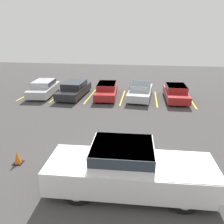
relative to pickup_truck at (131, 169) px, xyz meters
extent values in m
plane|color=#423F3F|center=(-0.91, 0.70, -0.92)|extent=(60.00, 60.00, 0.00)
cube|color=yellow|center=(-10.00, 11.68, -0.92)|extent=(0.12, 4.52, 0.01)
cube|color=yellow|center=(-7.13, 11.68, -0.92)|extent=(0.12, 4.52, 0.01)
cube|color=yellow|center=(-4.26, 11.68, -0.92)|extent=(0.12, 4.52, 0.01)
cube|color=yellow|center=(-1.39, 11.68, -0.92)|extent=(0.12, 4.52, 0.01)
cube|color=yellow|center=(1.48, 11.68, -0.92)|extent=(0.12, 4.52, 0.01)
cube|color=yellow|center=(4.35, 11.68, -0.92)|extent=(0.12, 4.52, 0.01)
cube|color=white|center=(-0.01, 0.00, -0.19)|extent=(5.90, 2.15, 0.92)
cube|color=white|center=(-0.30, -0.01, 0.60)|extent=(2.16, 1.87, 0.67)
cube|color=#2D3842|center=(-0.30, -0.01, 0.75)|extent=(2.12, 1.92, 0.37)
cube|color=white|center=(1.83, 0.06, 0.22)|extent=(2.22, 1.95, 0.13)
cube|color=silver|center=(2.82, 0.10, -0.54)|extent=(0.27, 2.00, 0.28)
cylinder|color=black|center=(1.71, 0.87, -0.48)|extent=(0.90, 0.32, 0.89)
cylinder|color=#ADADB2|center=(1.71, 0.87, -0.48)|extent=(0.50, 0.32, 0.49)
cylinder|color=black|center=(1.77, -0.75, -0.48)|extent=(0.90, 0.32, 0.89)
cylinder|color=#ADADB2|center=(1.77, -0.75, -0.48)|extent=(0.50, 0.32, 0.49)
cylinder|color=black|center=(-1.79, 0.75, -0.48)|extent=(0.90, 0.32, 0.89)
cylinder|color=#ADADB2|center=(-1.79, 0.75, -0.48)|extent=(0.50, 0.32, 0.49)
cylinder|color=black|center=(-1.73, -0.87, -0.48)|extent=(0.90, 0.32, 0.89)
cylinder|color=#ADADB2|center=(-1.73, -0.87, -0.48)|extent=(0.50, 0.32, 0.49)
cube|color=#B7BABF|center=(-8.44, 11.44, -0.44)|extent=(2.17, 4.38, 0.64)
cube|color=#B7BABF|center=(-8.45, 11.52, 0.13)|extent=(1.77, 2.34, 0.50)
cube|color=#2D3842|center=(-8.45, 11.52, 0.23)|extent=(1.84, 2.30, 0.30)
cylinder|color=black|center=(-7.56, 10.28, -0.62)|extent=(0.28, 0.62, 0.60)
cylinder|color=#ADADB2|center=(-7.56, 10.28, -0.62)|extent=(0.27, 0.35, 0.33)
cylinder|color=black|center=(-9.09, 10.14, -0.62)|extent=(0.28, 0.62, 0.60)
cylinder|color=#ADADB2|center=(-9.09, 10.14, -0.62)|extent=(0.27, 0.35, 0.33)
cylinder|color=black|center=(-7.79, 12.73, -0.62)|extent=(0.28, 0.62, 0.60)
cylinder|color=#ADADB2|center=(-7.79, 12.73, -0.62)|extent=(0.27, 0.35, 0.33)
cylinder|color=black|center=(-9.31, 12.59, -0.62)|extent=(0.28, 0.62, 0.60)
cylinder|color=#ADADB2|center=(-9.31, 12.59, -0.62)|extent=(0.27, 0.35, 0.33)
cube|color=#232326|center=(-5.65, 11.49, -0.45)|extent=(2.00, 4.73, 0.61)
cube|color=#232326|center=(-5.65, 11.59, 0.10)|extent=(1.69, 2.48, 0.50)
cube|color=#2D3842|center=(-5.65, 11.59, 0.20)|extent=(1.77, 2.44, 0.30)
cylinder|color=black|center=(-4.91, 10.11, -0.62)|extent=(0.22, 0.61, 0.61)
cylinder|color=#ADADB2|center=(-4.91, 10.11, -0.62)|extent=(0.22, 0.34, 0.33)
cylinder|color=black|center=(-6.50, 10.17, -0.62)|extent=(0.22, 0.61, 0.61)
cylinder|color=#ADADB2|center=(-6.50, 10.17, -0.62)|extent=(0.22, 0.34, 0.33)
cylinder|color=black|center=(-4.81, 12.81, -0.62)|extent=(0.22, 0.61, 0.61)
cylinder|color=#ADADB2|center=(-4.81, 12.81, -0.62)|extent=(0.22, 0.34, 0.33)
cylinder|color=black|center=(-6.40, 12.87, -0.62)|extent=(0.22, 0.61, 0.61)
cylinder|color=#ADADB2|center=(-6.40, 12.87, -0.62)|extent=(0.22, 0.34, 0.33)
cube|color=maroon|center=(-2.80, 11.79, -0.46)|extent=(2.00, 4.74, 0.58)
cube|color=maroon|center=(-2.81, 11.88, 0.04)|extent=(1.65, 2.50, 0.43)
cube|color=#2D3842|center=(-2.81, 11.88, 0.13)|extent=(1.72, 2.46, 0.26)
cylinder|color=black|center=(-1.99, 10.49, -0.61)|extent=(0.26, 0.64, 0.63)
cylinder|color=#ADADB2|center=(-1.99, 10.49, -0.61)|extent=(0.25, 0.36, 0.35)
cylinder|color=black|center=(-3.44, 10.40, -0.61)|extent=(0.26, 0.64, 0.63)
cylinder|color=#ADADB2|center=(-3.44, 10.40, -0.61)|extent=(0.25, 0.36, 0.35)
cylinder|color=black|center=(-2.17, 13.17, -0.61)|extent=(0.26, 0.64, 0.63)
cylinder|color=#ADADB2|center=(-2.17, 13.17, -0.61)|extent=(0.25, 0.36, 0.35)
cylinder|color=black|center=(-3.62, 13.08, -0.61)|extent=(0.26, 0.64, 0.63)
cylinder|color=#ADADB2|center=(-3.62, 13.08, -0.61)|extent=(0.25, 0.36, 0.35)
cube|color=#B7BABF|center=(0.12, 11.80, -0.45)|extent=(2.16, 4.70, 0.59)
cube|color=#B7BABF|center=(0.13, 11.89, 0.07)|extent=(1.76, 2.50, 0.45)
cube|color=#2D3842|center=(0.13, 11.89, 0.16)|extent=(1.83, 2.46, 0.27)
cylinder|color=black|center=(0.76, 10.41, -0.60)|extent=(0.28, 0.66, 0.64)
cylinder|color=#ADADB2|center=(0.76, 10.41, -0.60)|extent=(0.26, 0.37, 0.35)
cylinder|color=black|center=(-0.76, 10.54, -0.60)|extent=(0.28, 0.66, 0.64)
cylinder|color=#ADADB2|center=(-0.76, 10.54, -0.60)|extent=(0.26, 0.37, 0.35)
cylinder|color=black|center=(0.99, 13.05, -0.60)|extent=(0.28, 0.66, 0.64)
cylinder|color=#ADADB2|center=(0.99, 13.05, -0.60)|extent=(0.26, 0.37, 0.35)
cylinder|color=black|center=(-0.53, 13.18, -0.60)|extent=(0.28, 0.66, 0.64)
cylinder|color=#ADADB2|center=(-0.53, 13.18, -0.60)|extent=(0.26, 0.37, 0.35)
cube|color=maroon|center=(3.06, 11.65, -0.46)|extent=(1.77, 4.28, 0.59)
cube|color=maroon|center=(3.05, 11.73, 0.07)|extent=(1.54, 2.24, 0.46)
cube|color=#2D3842|center=(3.05, 11.73, 0.17)|extent=(1.61, 2.19, 0.28)
cylinder|color=black|center=(3.80, 10.43, -0.61)|extent=(0.23, 0.62, 0.62)
cylinder|color=#ADADB2|center=(3.80, 10.43, -0.61)|extent=(0.24, 0.34, 0.34)
cylinder|color=black|center=(2.35, 10.40, -0.61)|extent=(0.23, 0.62, 0.62)
cylinder|color=#ADADB2|center=(2.35, 10.40, -0.61)|extent=(0.24, 0.34, 0.34)
cylinder|color=black|center=(3.76, 12.89, -0.61)|extent=(0.23, 0.62, 0.62)
cylinder|color=#ADADB2|center=(3.76, 12.89, -0.61)|extent=(0.24, 0.34, 0.34)
cylinder|color=black|center=(2.31, 12.87, -0.61)|extent=(0.23, 0.62, 0.62)
cylinder|color=#ADADB2|center=(2.31, 12.87, -0.61)|extent=(0.24, 0.34, 0.34)
cube|color=black|center=(-4.98, 1.04, -0.91)|extent=(0.39, 0.39, 0.03)
cone|color=orange|center=(-4.98, 1.04, -0.64)|extent=(0.30, 0.30, 0.57)
cube|color=#B7B2A8|center=(-8.08, 14.44, -0.85)|extent=(1.74, 0.20, 0.14)
camera|label=1|loc=(0.26, -6.48, 4.56)|focal=35.00mm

